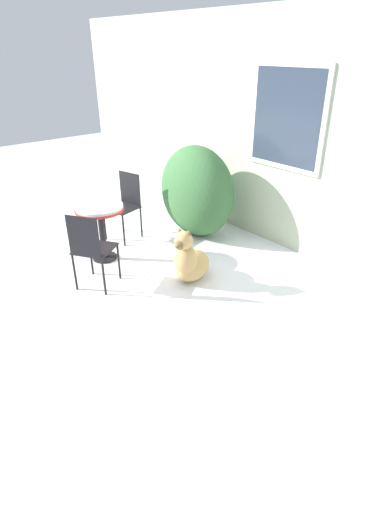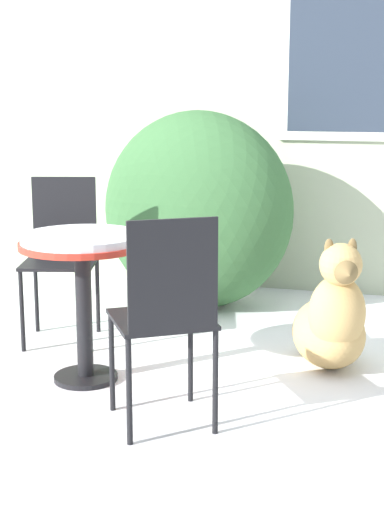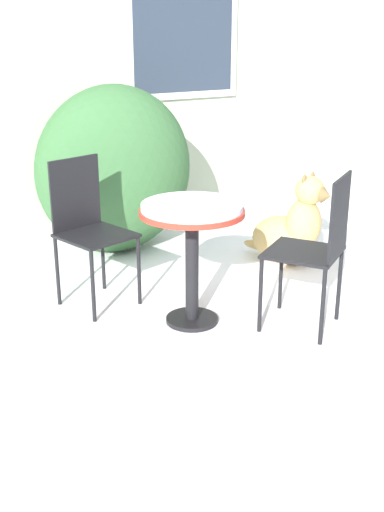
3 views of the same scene
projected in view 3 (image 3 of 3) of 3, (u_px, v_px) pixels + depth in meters
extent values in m
plane|color=white|center=(259.00, 313.00, 3.96)|extent=(16.00, 16.00, 0.00)
cube|color=#B2BC9E|center=(103.00, 55.00, 5.24)|extent=(8.00, 0.06, 2.90)
cube|color=silver|center=(183.00, 24.00, 5.48)|extent=(1.10, 0.04, 1.24)
cube|color=#2D3847|center=(184.00, 24.00, 5.47)|extent=(0.98, 0.01, 1.12)
ellipsoid|color=#386638|center=(115.00, 170.00, 4.88)|extent=(1.24, 0.83, 1.28)
cylinder|color=black|center=(192.00, 319.00, 3.85)|extent=(0.31, 0.31, 0.03)
cylinder|color=black|center=(192.00, 268.00, 3.74)|extent=(0.08, 0.08, 0.64)
cylinder|color=red|center=(192.00, 212.00, 3.63)|extent=(0.60, 0.60, 0.03)
cylinder|color=white|center=(192.00, 207.00, 3.62)|extent=(0.58, 0.58, 0.04)
cube|color=black|center=(96.00, 236.00, 3.95)|extent=(0.49, 0.49, 0.02)
cube|color=black|center=(75.00, 193.00, 3.99)|extent=(0.36, 0.11, 0.45)
cylinder|color=black|center=(93.00, 287.00, 3.78)|extent=(0.02, 0.02, 0.45)
cylinder|color=black|center=(139.00, 271.00, 4.03)|extent=(0.02, 0.02, 0.45)
cylinder|color=black|center=(57.00, 271.00, 4.02)|extent=(0.02, 0.02, 0.45)
cylinder|color=black|center=(103.00, 257.00, 4.27)|extent=(0.02, 0.02, 0.45)
cube|color=black|center=(303.00, 252.00, 3.66)|extent=(0.55, 0.55, 0.02)
cube|color=black|center=(339.00, 217.00, 3.50)|extent=(0.32, 0.21, 0.45)
cylinder|color=black|center=(281.00, 275.00, 3.96)|extent=(0.02, 0.02, 0.45)
cylinder|color=black|center=(260.00, 295.00, 3.66)|extent=(0.02, 0.02, 0.45)
cylinder|color=black|center=(339.00, 285.00, 3.81)|extent=(0.02, 0.02, 0.45)
cylinder|color=black|center=(323.00, 307.00, 3.51)|extent=(0.02, 0.02, 0.45)
ellipsoid|color=tan|center=(284.00, 239.00, 4.78)|extent=(0.52, 0.61, 0.35)
ellipsoid|color=tan|center=(303.00, 224.00, 4.64)|extent=(0.35, 0.33, 0.38)
sphere|color=tan|center=(310.00, 191.00, 4.53)|extent=(0.21, 0.21, 0.21)
cone|color=brown|center=(327.00, 196.00, 4.46)|extent=(0.13, 0.10, 0.11)
ellipsoid|color=brown|center=(304.00, 181.00, 4.47)|extent=(0.05, 0.04, 0.09)
ellipsoid|color=brown|center=(312.00, 178.00, 4.55)|extent=(0.05, 0.04, 0.09)
ellipsoid|color=tan|center=(257.00, 245.00, 4.95)|extent=(0.15, 0.25, 0.07)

